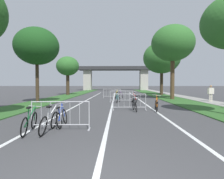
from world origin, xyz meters
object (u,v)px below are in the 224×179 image
crowd_barrier_third (122,96)px  bicycle_red_1 (134,98)px  bicycle_black_2 (134,105)px  bicycle_orange_6 (156,105)px  pedestrian_pushing_bike (211,92)px  bicycle_blue_3 (62,117)px  tree_left_maple_mid (68,66)px  crowd_barrier_second (129,102)px  bicycle_teal_8 (118,98)px  crowd_barrier_fourth (112,94)px  bicycle_green_7 (30,122)px  bicycle_purple_9 (121,95)px  bicycle_white_4 (49,122)px  bicycle_silver_0 (135,98)px  bicycle_yellow_5 (116,95)px  crowd_barrier_nearest (60,116)px  tree_right_cypress_far (162,58)px  tree_left_oak_near (37,46)px  tree_right_pine_far (173,44)px

crowd_barrier_third → bicycle_red_1: 1.22m
bicycle_black_2 → bicycle_orange_6: bearing=173.6°
pedestrian_pushing_bike → bicycle_blue_3: bearing=46.0°
tree_left_maple_mid → crowd_barrier_second: size_ratio=2.67×
tree_left_maple_mid → bicycle_red_1: 14.87m
bicycle_black_2 → bicycle_teal_8: 5.37m
bicycle_red_1 → pedestrian_pushing_bike: 7.02m
crowd_barrier_fourth → bicycle_green_7: size_ratio=1.26×
crowd_barrier_second → bicycle_purple_9: 11.12m
crowd_barrier_second → pedestrian_pushing_bike: size_ratio=1.39×
pedestrian_pushing_bike → bicycle_white_4: bearing=48.3°
bicycle_silver_0 → bicycle_blue_3: (-3.97, -10.59, -0.03)m
tree_left_maple_mid → bicycle_green_7: 22.64m
bicycle_green_7 → bicycle_black_2: bearing=44.2°
crowd_barrier_third → crowd_barrier_fourth: (-1.03, 5.30, 0.00)m
crowd_barrier_third → bicycle_red_1: crowd_barrier_third is taller
bicycle_black_2 → bicycle_yellow_5: bearing=-88.4°
crowd_barrier_third → crowd_barrier_nearest: bearing=-103.3°
tree_left_maple_mid → tree_right_cypress_far: 14.11m
tree_left_oak_near → tree_right_cypress_far: tree_right_cypress_far is taller
tree_right_pine_far → crowd_barrier_third: 8.33m
crowd_barrier_fourth → bicycle_orange_6: 11.47m
bicycle_silver_0 → bicycle_purple_9: bearing=109.7°
tree_left_maple_mid → bicycle_red_1: size_ratio=3.66×
tree_right_pine_far → bicycle_black_2: 11.44m
crowd_barrier_fourth → bicycle_yellow_5: bearing=-42.5°
crowd_barrier_second → crowd_barrier_third: same height
tree_right_cypress_far → bicycle_blue_3: (-8.82, -20.68, -5.18)m
crowd_barrier_fourth → bicycle_green_7: crowd_barrier_fourth is taller
bicycle_silver_0 → bicycle_white_4: 12.28m
bicycle_black_2 → bicycle_purple_9: 11.53m
bicycle_silver_0 → bicycle_yellow_5: size_ratio=1.00×
crowd_barrier_third → bicycle_yellow_5: crowd_barrier_third is taller
tree_left_oak_near → bicycle_white_4: bearing=-64.8°
bicycle_red_1 → bicycle_blue_3: 10.33m
tree_right_cypress_far → bicycle_yellow_5: tree_right_cypress_far is taller
tree_left_oak_near → bicycle_yellow_5: tree_left_oak_near is taller
crowd_barrier_second → crowd_barrier_nearest: bearing=-118.6°
crowd_barrier_second → bicycle_teal_8: (-0.74, 4.87, -0.15)m
crowd_barrier_fourth → bicycle_green_7: 16.58m
bicycle_purple_9 → bicycle_green_7: bearing=-113.9°
tree_left_maple_mid → bicycle_white_4: size_ratio=3.37×
crowd_barrier_fourth → bicycle_teal_8: bearing=-83.4°
bicycle_green_7 → bicycle_blue_3: bearing=45.0°
bicycle_purple_9 → tree_left_maple_mid: bearing=136.0°
crowd_barrier_second → bicycle_blue_3: bearing=-122.5°
tree_right_pine_far → crowd_barrier_third: (-5.53, -2.96, -5.49)m
tree_right_cypress_far → crowd_barrier_third: tree_right_cypress_far is taller
tree_right_pine_far → bicycle_teal_8: size_ratio=4.96×
tree_right_pine_far → pedestrian_pushing_bike: tree_right_pine_far is taller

